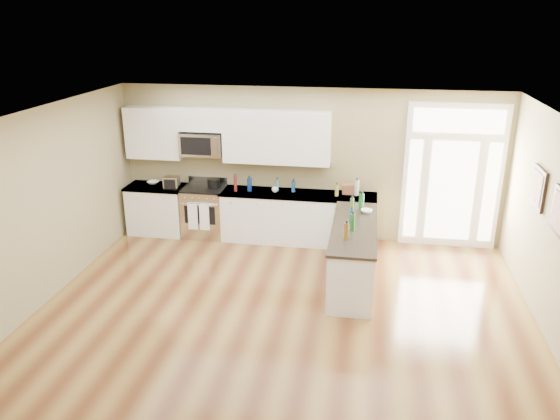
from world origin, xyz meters
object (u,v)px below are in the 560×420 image
kitchen_range (205,211)px  stockpot (214,183)px  toaster_oven (172,182)px  peninsula_cabinet (353,256)px

kitchen_range → stockpot: (0.18, 0.07, 0.56)m
kitchen_range → stockpot: bearing=20.4°
kitchen_range → toaster_oven: 0.82m
stockpot → toaster_oven: toaster_oven is taller
peninsula_cabinet → toaster_oven: (-3.43, 1.34, 0.62)m
kitchen_range → stockpot: size_ratio=4.66×
peninsula_cabinet → stockpot: size_ratio=10.01×
peninsula_cabinet → stockpot: stockpot is taller
peninsula_cabinet → kitchen_range: kitchen_range is taller
peninsula_cabinet → toaster_oven: toaster_oven is taller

